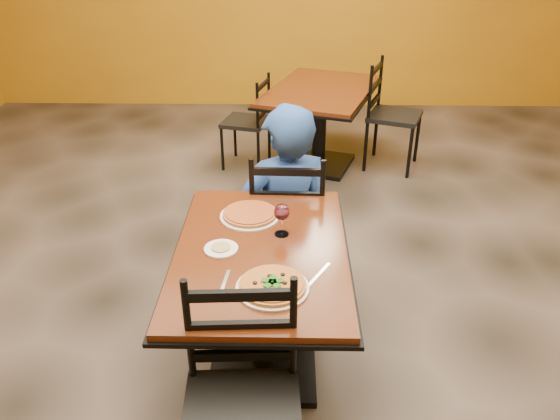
{
  "coord_description": "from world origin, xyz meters",
  "views": [
    {
      "loc": [
        0.13,
        -2.64,
        2.14
      ],
      "look_at": [
        0.08,
        -0.3,
        0.85
      ],
      "focal_mm": 34.86,
      "sensor_mm": 36.0,
      "label": 1
    }
  ],
  "objects_px": {
    "side_plate": "(221,249)",
    "chair_second_left": "(245,122)",
    "table_second": "(320,109)",
    "chair_second_right": "(395,116)",
    "pizza_main": "(272,285)",
    "wine_glass": "(282,218)",
    "pizza_far": "(250,213)",
    "plate_main": "(272,288)",
    "table_main": "(262,283)",
    "chair_main_near": "(242,418)",
    "plate_far": "(250,216)",
    "diner": "(285,199)",
    "chair_main_far": "(288,219)"
  },
  "relations": [
    {
      "from": "side_plate",
      "to": "chair_second_left",
      "type": "bearing_deg",
      "value": 92.07
    },
    {
      "from": "table_second",
      "to": "chair_second_right",
      "type": "bearing_deg",
      "value": -0.0
    },
    {
      "from": "pizza_main",
      "to": "wine_glass",
      "type": "xyz_separation_m",
      "value": [
        0.03,
        0.44,
        0.07
      ]
    },
    {
      "from": "table_second",
      "to": "pizza_far",
      "type": "height_order",
      "value": "pizza_far"
    },
    {
      "from": "table_second",
      "to": "pizza_main",
      "type": "height_order",
      "value": "pizza_main"
    },
    {
      "from": "chair_second_left",
      "to": "pizza_far",
      "type": "relative_size",
      "value": 3.06
    },
    {
      "from": "chair_second_left",
      "to": "side_plate",
      "type": "relative_size",
      "value": 5.35
    },
    {
      "from": "plate_main",
      "to": "pizza_main",
      "type": "xyz_separation_m",
      "value": [
        0.0,
        0.0,
        0.02
      ]
    },
    {
      "from": "table_main",
      "to": "pizza_far",
      "type": "relative_size",
      "value": 4.39
    },
    {
      "from": "chair_main_near",
      "to": "pizza_far",
      "type": "relative_size",
      "value": 3.49
    },
    {
      "from": "chair_second_left",
      "to": "side_plate",
      "type": "distance_m",
      "value": 2.67
    },
    {
      "from": "table_main",
      "to": "plate_main",
      "type": "xyz_separation_m",
      "value": [
        0.06,
        -0.3,
        0.2
      ]
    },
    {
      "from": "pizza_far",
      "to": "side_plate",
      "type": "distance_m",
      "value": 0.33
    },
    {
      "from": "table_main",
      "to": "chair_main_near",
      "type": "xyz_separation_m",
      "value": [
        -0.04,
        -0.75,
        -0.07
      ]
    },
    {
      "from": "plate_main",
      "to": "side_plate",
      "type": "height_order",
      "value": "same"
    },
    {
      "from": "chair_second_left",
      "to": "wine_glass",
      "type": "relative_size",
      "value": 4.76
    },
    {
      "from": "table_main",
      "to": "table_second",
      "type": "height_order",
      "value": "same"
    },
    {
      "from": "chair_second_right",
      "to": "plate_far",
      "type": "xyz_separation_m",
      "value": [
        -1.16,
        -2.34,
        0.26
      ]
    },
    {
      "from": "diner",
      "to": "plate_far",
      "type": "height_order",
      "value": "diner"
    },
    {
      "from": "plate_far",
      "to": "pizza_far",
      "type": "height_order",
      "value": "pizza_far"
    },
    {
      "from": "table_main",
      "to": "chair_second_right",
      "type": "height_order",
      "value": "chair_second_right"
    },
    {
      "from": "pizza_main",
      "to": "wine_glass",
      "type": "bearing_deg",
      "value": 85.93
    },
    {
      "from": "chair_main_far",
      "to": "pizza_main",
      "type": "relative_size",
      "value": 3.38
    },
    {
      "from": "chair_main_near",
      "to": "chair_main_far",
      "type": "height_order",
      "value": "chair_main_near"
    },
    {
      "from": "table_second",
      "to": "chair_second_left",
      "type": "relative_size",
      "value": 1.76
    },
    {
      "from": "chair_second_left",
      "to": "diner",
      "type": "xyz_separation_m",
      "value": [
        0.39,
        -1.86,
        0.17
      ]
    },
    {
      "from": "plate_far",
      "to": "chair_main_far",
      "type": "bearing_deg",
      "value": 66.84
    },
    {
      "from": "chair_second_left",
      "to": "diner",
      "type": "height_order",
      "value": "diner"
    },
    {
      "from": "pizza_main",
      "to": "plate_far",
      "type": "distance_m",
      "value": 0.62
    },
    {
      "from": "chair_second_left",
      "to": "chair_second_right",
      "type": "height_order",
      "value": "chair_second_right"
    },
    {
      "from": "side_plate",
      "to": "chair_main_far",
      "type": "bearing_deg",
      "value": 68.13
    },
    {
      "from": "chair_main_near",
      "to": "chair_second_left",
      "type": "relative_size",
      "value": 1.14
    },
    {
      "from": "chair_second_left",
      "to": "chair_second_right",
      "type": "bearing_deg",
      "value": 104.35
    },
    {
      "from": "chair_main_far",
      "to": "chair_second_left",
      "type": "distance_m",
      "value": 1.93
    },
    {
      "from": "chair_second_right",
      "to": "diner",
      "type": "relative_size",
      "value": 0.82
    },
    {
      "from": "chair_second_left",
      "to": "chair_second_right",
      "type": "xyz_separation_m",
      "value": [
        1.37,
        0.0,
        0.06
      ]
    },
    {
      "from": "diner",
      "to": "side_plate",
      "type": "relative_size",
      "value": 7.54
    },
    {
      "from": "chair_second_right",
      "to": "diner",
      "type": "distance_m",
      "value": 2.1
    },
    {
      "from": "chair_main_near",
      "to": "pizza_main",
      "type": "distance_m",
      "value": 0.54
    },
    {
      "from": "table_main",
      "to": "chair_main_near",
      "type": "distance_m",
      "value": 0.75
    },
    {
      "from": "diner",
      "to": "chair_main_near",
      "type": "bearing_deg",
      "value": 65.74
    },
    {
      "from": "table_second",
      "to": "chair_second_right",
      "type": "height_order",
      "value": "chair_second_right"
    },
    {
      "from": "chair_main_near",
      "to": "diner",
      "type": "relative_size",
      "value": 0.81
    },
    {
      "from": "chair_second_right",
      "to": "pizza_far",
      "type": "distance_m",
      "value": 2.62
    },
    {
      "from": "chair_main_near",
      "to": "chair_second_left",
      "type": "xyz_separation_m",
      "value": [
        -0.24,
        3.39,
        -0.06
      ]
    },
    {
      "from": "chair_second_right",
      "to": "pizza_main",
      "type": "xyz_separation_m",
      "value": [
        -1.02,
        -2.94,
        0.28
      ]
    },
    {
      "from": "chair_main_near",
      "to": "chair_main_far",
      "type": "xyz_separation_m",
      "value": [
        0.16,
        1.51,
        -0.01
      ]
    },
    {
      "from": "table_second",
      "to": "plate_main",
      "type": "distance_m",
      "value": 2.97
    },
    {
      "from": "pizza_far",
      "to": "plate_far",
      "type": "bearing_deg",
      "value": 135.0
    },
    {
      "from": "chair_main_near",
      "to": "diner",
      "type": "distance_m",
      "value": 1.54
    }
  ]
}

